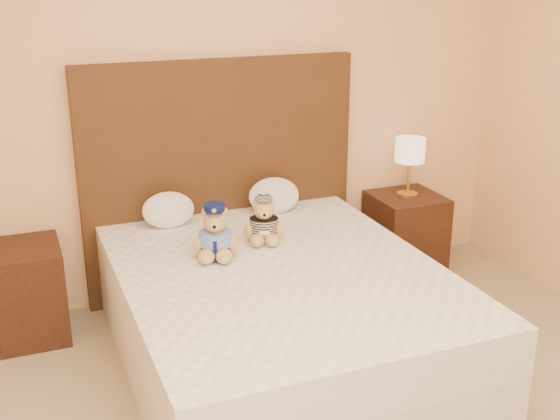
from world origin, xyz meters
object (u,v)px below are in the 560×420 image
at_px(lamp, 410,153).
at_px(nightstand_left, 23,293).
at_px(pillow_right, 274,194).
at_px(pillow_left, 168,208).
at_px(teddy_police, 215,231).
at_px(teddy_prisoner, 264,220).
at_px(bed, 280,316).
at_px(nightstand_right, 405,233).

bearing_deg(lamp, nightstand_left, 180.00).
distance_m(nightstand_left, pillow_right, 1.59).
height_order(nightstand_left, pillow_left, pillow_left).
relative_size(teddy_police, pillow_left, 0.94).
bearing_deg(pillow_right, teddy_police, -134.50).
height_order(teddy_police, teddy_prisoner, teddy_police).
relative_size(bed, nightstand_right, 3.64).
distance_m(nightstand_right, pillow_right, 1.04).
xyz_separation_m(pillow_left, pillow_right, (0.68, 0.00, 0.01)).
distance_m(teddy_police, pillow_left, 0.58).
bearing_deg(nightstand_left, teddy_prisoner, -17.80).
xyz_separation_m(teddy_prisoner, pillow_left, (-0.44, 0.45, -0.02)).
relative_size(nightstand_right, teddy_police, 1.85).
xyz_separation_m(lamp, teddy_prisoner, (-1.20, -0.42, -0.17)).
height_order(nightstand_right, pillow_right, pillow_right).
bearing_deg(lamp, pillow_left, 178.95).
xyz_separation_m(nightstand_left, nightstand_right, (2.50, 0.00, 0.00)).
relative_size(nightstand_left, teddy_prisoner, 2.10).
bearing_deg(nightstand_left, pillow_right, 1.12).
distance_m(teddy_police, pillow_right, 0.79).
xyz_separation_m(bed, lamp, (1.25, 0.80, 0.57)).
xyz_separation_m(nightstand_right, pillow_left, (-1.64, 0.03, 0.39)).
distance_m(teddy_prisoner, pillow_right, 0.51).
relative_size(lamp, pillow_left, 1.27).
bearing_deg(pillow_left, teddy_police, -77.91).
xyz_separation_m(bed, pillow_right, (0.29, 0.83, 0.39)).
xyz_separation_m(lamp, teddy_police, (-1.51, -0.54, -0.15)).
bearing_deg(pillow_left, nightstand_left, -178.01).
distance_m(lamp, pillow_right, 0.98).
bearing_deg(teddy_police, nightstand_right, 38.51).
xyz_separation_m(lamp, pillow_right, (-0.96, 0.03, -0.18)).
xyz_separation_m(bed, pillow_left, (-0.39, 0.83, 0.39)).
distance_m(nightstand_right, pillow_left, 1.68).
height_order(lamp, teddy_prisoner, lamp).
bearing_deg(teddy_police, bed, -26.03).
distance_m(pillow_left, pillow_right, 0.68).
height_order(bed, teddy_police, teddy_police).
bearing_deg(bed, pillow_left, 114.89).
distance_m(bed, pillow_left, 0.99).
xyz_separation_m(teddy_prisoner, pillow_right, (0.24, 0.45, -0.01)).
height_order(nightstand_right, lamp, lamp).
bearing_deg(pillow_right, nightstand_right, -1.79).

